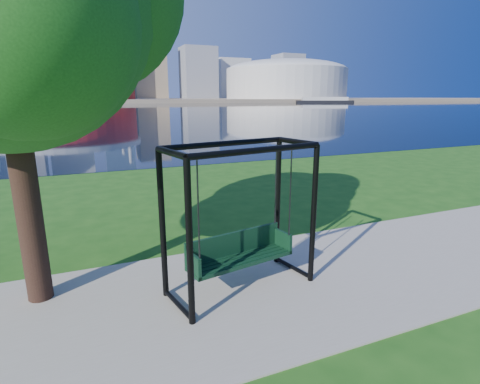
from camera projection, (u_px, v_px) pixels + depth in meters
ground at (233, 280)px, 7.08m from camera, size 900.00×900.00×0.00m
path at (244, 291)px, 6.63m from camera, size 120.00×4.00×0.03m
river at (88, 110)px, 98.10m from camera, size 900.00×180.00×0.02m
far_bank at (81, 100)px, 279.89m from camera, size 900.00×228.00×2.00m
stadium at (60, 77)px, 209.49m from camera, size 83.00×83.00×32.00m
arena at (286, 79)px, 263.84m from camera, size 84.00×84.00×26.56m
skyline at (70, 52)px, 281.60m from camera, size 392.00×66.00×96.50m
swing at (240, 222)px, 6.47m from camera, size 2.72×1.57×2.62m
barge at (325, 100)px, 217.76m from camera, size 33.00×21.30×3.23m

